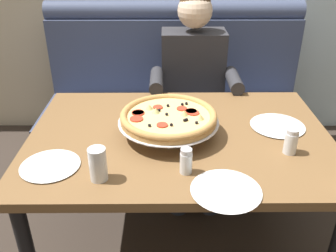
{
  "coord_description": "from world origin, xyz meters",
  "views": [
    {
      "loc": [
        -0.07,
        -1.47,
        1.59
      ],
      "look_at": [
        -0.05,
        -0.0,
        0.79
      ],
      "focal_mm": 39.28,
      "sensor_mm": 36.0,
      "label": 1
    }
  ],
  "objects": [
    {
      "name": "booth_bench",
      "position": [
        0.0,
        0.95,
        0.4
      ],
      "size": [
        1.83,
        0.78,
        1.13
      ],
      "color": "#424C6B",
      "rests_on": "ground_plane"
    },
    {
      "name": "plate_near_left",
      "position": [
        0.47,
        0.07,
        0.75
      ],
      "size": [
        0.26,
        0.26,
        0.02
      ],
      "color": "white",
      "rests_on": "dining_table"
    },
    {
      "name": "shaker_parmesan",
      "position": [
        0.46,
        -0.16,
        0.79
      ],
      "size": [
        0.06,
        0.06,
        0.11
      ],
      "color": "white",
      "rests_on": "dining_table"
    },
    {
      "name": "pizza",
      "position": [
        -0.05,
        -0.0,
        0.83
      ],
      "size": [
        0.46,
        0.46,
        0.12
      ],
      "color": "silver",
      "rests_on": "dining_table"
    },
    {
      "name": "dining_table",
      "position": [
        0.0,
        0.0,
        0.66
      ],
      "size": [
        1.39,
        0.97,
        0.74
      ],
      "color": "brown",
      "rests_on": "ground_plane"
    },
    {
      "name": "shaker_oregano",
      "position": [
        0.01,
        -0.3,
        0.79
      ],
      "size": [
        0.05,
        0.05,
        0.11
      ],
      "color": "white",
      "rests_on": "dining_table"
    },
    {
      "name": "diner_main",
      "position": [
        0.11,
        0.69,
        0.71
      ],
      "size": [
        0.54,
        0.64,
        1.27
      ],
      "color": "#2D3342",
      "rests_on": "ground_plane"
    },
    {
      "name": "plate_far_side",
      "position": [
        -0.53,
        -0.26,
        0.75
      ],
      "size": [
        0.24,
        0.24,
        0.02
      ],
      "color": "white",
      "rests_on": "dining_table"
    },
    {
      "name": "plate_near_right",
      "position": [
        0.15,
        -0.42,
        0.75
      ],
      "size": [
        0.26,
        0.26,
        0.02
      ],
      "color": "white",
      "rests_on": "dining_table"
    },
    {
      "name": "ground_plane",
      "position": [
        0.0,
        0.0,
        0.0
      ],
      "size": [
        16.0,
        16.0,
        0.0
      ],
      "primitive_type": "plane",
      "color": "#382D26"
    },
    {
      "name": "drinking_glass",
      "position": [
        -0.32,
        -0.34,
        0.8
      ],
      "size": [
        0.07,
        0.07,
        0.13
      ],
      "color": "silver",
      "rests_on": "dining_table"
    },
    {
      "name": "patio_chair",
      "position": [
        1.67,
        2.38,
        0.52
      ],
      "size": [
        0.42,
        0.42,
        0.86
      ],
      "color": "black",
      "rests_on": "ground_plane"
    }
  ]
}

